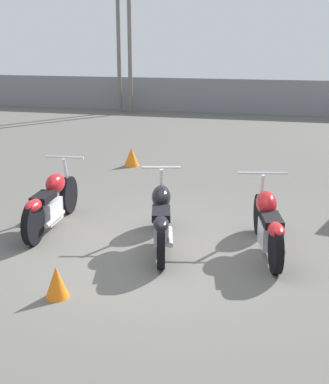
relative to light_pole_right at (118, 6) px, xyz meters
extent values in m
plane|color=#5B5954|center=(5.40, -14.04, -4.05)|extent=(60.00, 60.00, 0.00)
cube|color=gray|center=(5.40, 0.67, -3.38)|extent=(40.00, 0.04, 1.34)
cylinder|color=slate|center=(0.52, -0.20, -0.08)|extent=(0.16, 0.16, 7.93)
cylinder|color=slate|center=(0.00, 0.00, -0.76)|extent=(0.16, 0.16, 6.56)
cylinder|color=black|center=(3.59, -12.67, -3.74)|extent=(0.16, 0.62, 0.62)
cylinder|color=black|center=(3.73, -14.13, -3.74)|extent=(0.16, 0.62, 0.62)
cube|color=silver|center=(3.67, -13.47, -3.77)|extent=(0.25, 0.54, 0.34)
ellipsoid|color=red|center=(3.64, -13.23, -3.40)|extent=(0.30, 0.51, 0.31)
cube|color=black|center=(3.69, -13.72, -3.47)|extent=(0.28, 0.51, 0.10)
ellipsoid|color=red|center=(3.72, -14.08, -3.49)|extent=(0.24, 0.46, 0.16)
cylinder|color=silver|center=(3.60, -12.77, -3.08)|extent=(0.64, 0.09, 0.04)
cylinder|color=silver|center=(3.60, -12.72, -3.41)|extent=(0.07, 0.25, 0.64)
cylinder|color=silver|center=(3.80, -13.61, -3.83)|extent=(0.13, 0.69, 0.07)
cylinder|color=black|center=(5.28, -13.02, -3.73)|extent=(0.26, 0.63, 0.63)
cylinder|color=black|center=(5.66, -14.43, -3.73)|extent=(0.26, 0.63, 0.63)
cube|color=silver|center=(5.49, -13.80, -3.76)|extent=(0.33, 0.56, 0.35)
ellipsoid|color=black|center=(5.43, -13.56, -3.39)|extent=(0.40, 0.59, 0.31)
cube|color=black|center=(5.56, -14.04, -3.46)|extent=(0.36, 0.55, 0.10)
ellipsoid|color=black|center=(5.65, -14.38, -3.48)|extent=(0.31, 0.48, 0.16)
cylinder|color=silver|center=(5.31, -13.11, -3.07)|extent=(0.55, 0.18, 0.04)
cylinder|color=silver|center=(5.30, -13.07, -3.40)|extent=(0.11, 0.26, 0.65)
cylinder|color=silver|center=(5.65, -13.91, -3.83)|extent=(0.24, 0.64, 0.07)
cylinder|color=black|center=(6.75, -12.86, -3.75)|extent=(0.24, 0.61, 0.60)
cylinder|color=black|center=(7.07, -14.22, -3.75)|extent=(0.24, 0.61, 0.60)
cube|color=silver|center=(6.92, -13.61, -3.78)|extent=(0.31, 0.54, 0.33)
ellipsoid|color=red|center=(6.87, -13.38, -3.41)|extent=(0.39, 0.58, 0.32)
cube|color=black|center=(6.98, -13.84, -3.49)|extent=(0.35, 0.56, 0.10)
ellipsoid|color=red|center=(7.06, -14.17, -3.51)|extent=(0.30, 0.47, 0.16)
cylinder|color=silver|center=(6.77, -12.96, -3.10)|extent=(0.70, 0.20, 0.04)
cylinder|color=silver|center=(6.76, -12.91, -3.42)|extent=(0.11, 0.25, 0.63)
cylinder|color=silver|center=(7.07, -13.72, -3.84)|extent=(0.23, 0.70, 0.07)
cone|color=orange|center=(4.76, -15.53, -3.86)|extent=(0.27, 0.27, 0.37)
cone|color=orange|center=(3.51, -9.11, -3.83)|extent=(0.36, 0.36, 0.42)
camera|label=1|loc=(7.32, -20.48, -1.28)|focal=50.00mm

